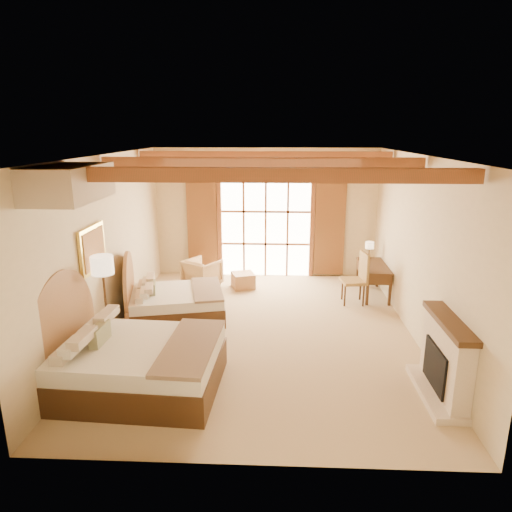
# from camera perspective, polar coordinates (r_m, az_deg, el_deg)

# --- Properties ---
(floor) EXTENTS (7.00, 7.00, 0.00)m
(floor) POSITION_cam_1_polar(r_m,az_deg,el_deg) (8.57, 0.60, -9.43)
(floor) COLOR tan
(floor) RESTS_ON ground
(wall_back) EXTENTS (5.50, 0.00, 5.50)m
(wall_back) POSITION_cam_1_polar(r_m,az_deg,el_deg) (11.45, 1.23, 5.36)
(wall_back) COLOR beige
(wall_back) RESTS_ON ground
(wall_left) EXTENTS (0.00, 7.00, 7.00)m
(wall_left) POSITION_cam_1_polar(r_m,az_deg,el_deg) (8.57, -18.08, 1.15)
(wall_left) COLOR beige
(wall_left) RESTS_ON ground
(wall_right) EXTENTS (0.00, 7.00, 7.00)m
(wall_right) POSITION_cam_1_polar(r_m,az_deg,el_deg) (8.40, 19.72, 0.73)
(wall_right) COLOR beige
(wall_right) RESTS_ON ground
(ceiling) EXTENTS (7.00, 7.00, 0.00)m
(ceiling) POSITION_cam_1_polar(r_m,az_deg,el_deg) (7.79, 0.66, 12.47)
(ceiling) COLOR #B36E37
(ceiling) RESTS_ON ground
(ceiling_beams) EXTENTS (5.39, 4.60, 0.18)m
(ceiling_beams) POSITION_cam_1_polar(r_m,az_deg,el_deg) (7.79, 0.66, 11.59)
(ceiling_beams) COLOR #984F29
(ceiling_beams) RESTS_ON ceiling
(french_doors) EXTENTS (3.95, 0.08, 2.60)m
(french_doors) POSITION_cam_1_polar(r_m,az_deg,el_deg) (11.46, 1.21, 3.58)
(french_doors) COLOR white
(french_doors) RESTS_ON ground
(fireplace) EXTENTS (0.46, 1.40, 1.16)m
(fireplace) POSITION_cam_1_polar(r_m,az_deg,el_deg) (6.95, 22.45, -12.23)
(fireplace) COLOR beige
(fireplace) RESTS_ON ground
(painting) EXTENTS (0.06, 0.95, 0.75)m
(painting) POSITION_cam_1_polar(r_m,az_deg,el_deg) (7.84, -19.72, 0.85)
(painting) COLOR #E7CA53
(painting) RESTS_ON wall_left
(canopy_valance) EXTENTS (0.70, 1.40, 0.45)m
(canopy_valance) POSITION_cam_1_polar(r_m,az_deg,el_deg) (6.39, -22.32, 8.44)
(canopy_valance) COLOR beige
(canopy_valance) RESTS_ON ceiling
(bed_near) EXTENTS (2.38, 1.85, 1.50)m
(bed_near) POSITION_cam_1_polar(r_m,az_deg,el_deg) (6.92, -15.93, -12.27)
(bed_near) COLOR #402311
(bed_near) RESTS_ON floor
(bed_far) EXTENTS (2.12, 1.75, 1.21)m
(bed_far) POSITION_cam_1_polar(r_m,az_deg,el_deg) (9.19, -10.85, -5.46)
(bed_far) COLOR #402311
(bed_far) RESTS_ON floor
(nightstand) EXTENTS (0.49, 0.49, 0.54)m
(nightstand) POSITION_cam_1_polar(r_m,az_deg,el_deg) (7.94, -18.20, -10.19)
(nightstand) COLOR #402311
(nightstand) RESTS_ON floor
(floor_lamp) EXTENTS (0.36, 0.36, 1.68)m
(floor_lamp) POSITION_cam_1_polar(r_m,az_deg,el_deg) (7.69, -18.61, -1.82)
(floor_lamp) COLOR #3C2917
(floor_lamp) RESTS_ON floor
(armchair) EXTENTS (1.01, 1.02, 0.68)m
(armchair) POSITION_cam_1_polar(r_m,az_deg,el_deg) (10.87, -6.74, -2.15)
(armchair) COLOR tan
(armchair) RESTS_ON floor
(ottoman) EXTENTS (0.62, 0.62, 0.36)m
(ottoman) POSITION_cam_1_polar(r_m,az_deg,el_deg) (10.80, -1.61, -3.06)
(ottoman) COLOR #A17143
(ottoman) RESTS_ON floor
(desk) EXTENTS (0.57, 1.32, 0.71)m
(desk) POSITION_cam_1_polar(r_m,az_deg,el_deg) (10.57, 14.42, -2.82)
(desk) COLOR #402311
(desk) RESTS_ON floor
(desk_chair) EXTENTS (0.57, 0.56, 1.11)m
(desk_chair) POSITION_cam_1_polar(r_m,az_deg,el_deg) (10.03, 12.19, -3.88)
(desk_chair) COLOR olive
(desk_chair) RESTS_ON floor
(desk_lamp) EXTENTS (0.20, 0.20, 0.39)m
(desk_lamp) POSITION_cam_1_polar(r_m,az_deg,el_deg) (10.93, 14.01, 1.24)
(desk_lamp) COLOR #3C2917
(desk_lamp) RESTS_ON desk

